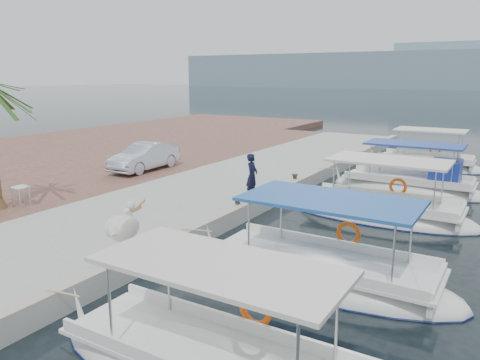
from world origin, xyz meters
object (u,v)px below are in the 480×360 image
object	(u,v)px
fisherman	(252,176)
fishing_caique_b	(321,277)
fishing_caique_e	(425,166)
pelican	(124,227)
fishing_caique_c	(381,215)
fishing_caique_d	(410,188)
parked_car	(145,157)

from	to	relation	value
fisherman	fishing_caique_b	bearing A→B (deg)	-143.83
fishing_caique_e	pelican	world-z (taller)	fishing_caique_e
fishing_caique_e	fisherman	bearing A→B (deg)	-109.18
pelican	fishing_caique_c	bearing A→B (deg)	59.07
fishing_caique_d	fishing_caique_e	world-z (taller)	same
fishing_caique_b	pelican	bearing A→B (deg)	-159.53
fishing_caique_c	pelican	bearing A→B (deg)	-120.93
fishing_caique_b	fishing_caique_c	bearing A→B (deg)	90.99
parked_car	fishing_caique_e	bearing A→B (deg)	40.39
fishing_caique_e	fishing_caique_b	bearing A→B (deg)	-88.49
pelican	fisherman	size ratio (longest dim) A/B	0.95
fishing_caique_c	parked_car	size ratio (longest dim) A/B	1.69
fishing_caique_c	pelican	world-z (taller)	fishing_caique_c
fishing_caique_c	fishing_caique_b	bearing A→B (deg)	-89.01
fishing_caique_b	fishing_caique_e	xyz separation A→B (m)	(-0.46, 17.26, 0.00)
fishing_caique_d	pelican	bearing A→B (deg)	-111.11
pelican	fishing_caique_e	bearing A→B (deg)	76.58
fishing_caique_b	fisherman	bearing A→B (deg)	134.76
fishing_caique_b	fishing_caique_c	size ratio (longest dim) A/B	1.03
fisherman	parked_car	size ratio (longest dim) A/B	0.42
fishing_caique_d	fishing_caique_e	bearing A→B (deg)	93.90
fishing_caique_d	fishing_caique_e	xyz separation A→B (m)	(-0.42, 6.21, -0.07)
fishing_caique_d	fisherman	size ratio (longest dim) A/B	3.97
fishing_caique_d	fisherman	xyz separation A→B (m)	(-4.75, -6.23, 1.18)
fishing_caique_e	parked_car	size ratio (longest dim) A/B	1.52
fishing_caique_d	pelican	size ratio (longest dim) A/B	4.19
fisherman	parked_car	bearing A→B (deg)	66.52
fishing_caique_c	fisherman	xyz separation A→B (m)	(-4.67, -1.50, 1.24)
fishing_caique_c	parked_car	bearing A→B (deg)	177.87
fishing_caique_e	pelican	distance (m)	19.69
pelican	fisherman	bearing A→B (deg)	87.94
fishing_caique_c	parked_car	distance (m)	12.06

